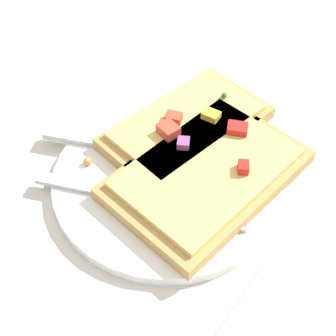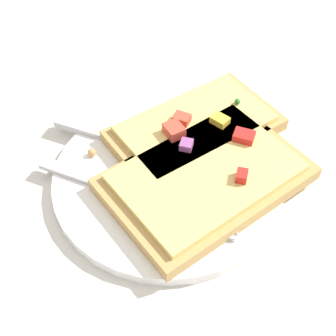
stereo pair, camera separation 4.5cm
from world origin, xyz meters
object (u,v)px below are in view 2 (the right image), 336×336
pizza_slice_main (206,177)px  pizza_slice_corner (195,128)px  plate (168,179)px  knife (127,140)px  fork (146,198)px

pizza_slice_main → pizza_slice_corner: bearing=-119.6°
plate → pizza_slice_corner: size_ratio=1.21×
pizza_slice_main → pizza_slice_corner: size_ratio=1.07×
pizza_slice_corner → knife: bearing=153.3°
pizza_slice_main → pizza_slice_corner: (-0.05, 0.04, 0.00)m
knife → pizza_slice_main: (0.10, 0.02, 0.01)m
knife → pizza_slice_corner: (0.04, 0.06, 0.01)m
fork → pizza_slice_main: (0.03, 0.05, 0.01)m
plate → knife: knife is taller
plate → pizza_slice_main: (0.03, 0.02, 0.02)m
plate → pizza_slice_corner: pizza_slice_corner is taller
knife → pizza_slice_corner: pizza_slice_corner is taller
fork → knife: size_ratio=1.04×
plate → pizza_slice_main: bearing=28.7°
plate → fork: 0.04m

